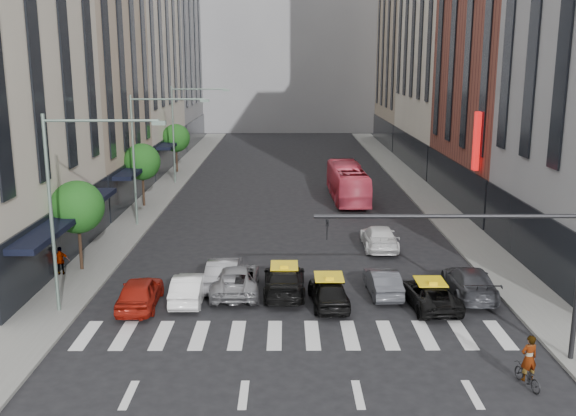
{
  "coord_description": "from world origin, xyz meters",
  "views": [
    {
      "loc": [
        -0.53,
        -23.82,
        11.35
      ],
      "look_at": [
        -0.41,
        8.23,
        4.0
      ],
      "focal_mm": 40.0,
      "sensor_mm": 36.0,
      "label": 1
    }
  ],
  "objects_px": {
    "streetlamp_near": "(70,188)",
    "streetlamp_mid": "(147,143)",
    "streetlamp_far": "(183,121)",
    "bus": "(347,183)",
    "motorcycle": "(527,376)",
    "car_white_front": "(189,288)",
    "taxi_center": "(329,291)",
    "pedestrian_far": "(61,261)",
    "taxi_left": "(284,280)",
    "car_red": "(140,292)"
  },
  "relations": [
    {
      "from": "pedestrian_far",
      "to": "motorcycle",
      "type": "bearing_deg",
      "value": 138.76
    },
    {
      "from": "streetlamp_mid",
      "to": "motorcycle",
      "type": "relative_size",
      "value": 5.69
    },
    {
      "from": "streetlamp_mid",
      "to": "taxi_center",
      "type": "distance_m",
      "value": 19.73
    },
    {
      "from": "streetlamp_far",
      "to": "taxi_left",
      "type": "xyz_separation_m",
      "value": [
        9.45,
        -29.54,
        -5.17
      ]
    },
    {
      "from": "streetlamp_mid",
      "to": "car_red",
      "type": "distance_m",
      "value": 16.35
    },
    {
      "from": "taxi_center",
      "to": "motorcycle",
      "type": "distance_m",
      "value": 10.23
    },
    {
      "from": "car_red",
      "to": "motorcycle",
      "type": "xyz_separation_m",
      "value": [
        15.48,
        -7.67,
        -0.33
      ]
    },
    {
      "from": "pedestrian_far",
      "to": "streetlamp_near",
      "type": "bearing_deg",
      "value": 105.74
    },
    {
      "from": "streetlamp_mid",
      "to": "taxi_left",
      "type": "bearing_deg",
      "value": -55.09
    },
    {
      "from": "streetlamp_near",
      "to": "bus",
      "type": "xyz_separation_m",
      "value": [
        14.68,
        24.62,
        -4.42
      ]
    },
    {
      "from": "motorcycle",
      "to": "streetlamp_far",
      "type": "bearing_deg",
      "value": -77.33
    },
    {
      "from": "pedestrian_far",
      "to": "taxi_left",
      "type": "bearing_deg",
      "value": 156.73
    },
    {
      "from": "motorcycle",
      "to": "taxi_left",
      "type": "bearing_deg",
      "value": -59.64
    },
    {
      "from": "streetlamp_near",
      "to": "streetlamp_mid",
      "type": "bearing_deg",
      "value": 90.0
    },
    {
      "from": "streetlamp_near",
      "to": "streetlamp_mid",
      "type": "height_order",
      "value": "same"
    },
    {
      "from": "car_white_front",
      "to": "motorcycle",
      "type": "bearing_deg",
      "value": 147.33
    },
    {
      "from": "car_white_front",
      "to": "taxi_center",
      "type": "xyz_separation_m",
      "value": [
        6.71,
        -0.61,
        0.03
      ]
    },
    {
      "from": "streetlamp_near",
      "to": "bus",
      "type": "distance_m",
      "value": 29.0
    },
    {
      "from": "car_white_front",
      "to": "motorcycle",
      "type": "xyz_separation_m",
      "value": [
        13.28,
        -8.45,
        -0.26
      ]
    },
    {
      "from": "streetlamp_far",
      "to": "pedestrian_far",
      "type": "distance_m",
      "value": 27.52
    },
    {
      "from": "streetlamp_far",
      "to": "bus",
      "type": "height_order",
      "value": "streetlamp_far"
    },
    {
      "from": "taxi_center",
      "to": "bus",
      "type": "relative_size",
      "value": 0.39
    },
    {
      "from": "streetlamp_far",
      "to": "bus",
      "type": "relative_size",
      "value": 0.84
    },
    {
      "from": "streetlamp_mid",
      "to": "streetlamp_far",
      "type": "relative_size",
      "value": 1.0
    },
    {
      "from": "car_red",
      "to": "bus",
      "type": "distance_m",
      "value": 26.78
    },
    {
      "from": "car_white_front",
      "to": "bus",
      "type": "xyz_separation_m",
      "value": [
        9.83,
        23.13,
        0.81
      ]
    },
    {
      "from": "car_red",
      "to": "taxi_center",
      "type": "distance_m",
      "value": 8.91
    },
    {
      "from": "car_white_front",
      "to": "pedestrian_far",
      "type": "bearing_deg",
      "value": -25.88
    },
    {
      "from": "motorcycle",
      "to": "streetlamp_mid",
      "type": "bearing_deg",
      "value": -63.99
    },
    {
      "from": "streetlamp_far",
      "to": "pedestrian_far",
      "type": "height_order",
      "value": "streetlamp_far"
    },
    {
      "from": "streetlamp_near",
      "to": "motorcycle",
      "type": "relative_size",
      "value": 5.69
    },
    {
      "from": "taxi_center",
      "to": "motorcycle",
      "type": "height_order",
      "value": "taxi_center"
    },
    {
      "from": "streetlamp_near",
      "to": "taxi_center",
      "type": "xyz_separation_m",
      "value": [
        11.56,
        0.88,
        -5.2
      ]
    },
    {
      "from": "taxi_left",
      "to": "pedestrian_far",
      "type": "xyz_separation_m",
      "value": [
        -12.0,
        2.59,
        0.19
      ]
    },
    {
      "from": "streetlamp_near",
      "to": "car_white_front",
      "type": "height_order",
      "value": "streetlamp_near"
    },
    {
      "from": "streetlamp_mid",
      "to": "streetlamp_far",
      "type": "bearing_deg",
      "value": 90.0
    },
    {
      "from": "streetlamp_mid",
      "to": "taxi_center",
      "type": "xyz_separation_m",
      "value": [
        11.56,
        -15.12,
        -5.2
      ]
    },
    {
      "from": "streetlamp_far",
      "to": "bus",
      "type": "xyz_separation_m",
      "value": [
        14.68,
        -7.38,
        -4.42
      ]
    },
    {
      "from": "streetlamp_near",
      "to": "streetlamp_far",
      "type": "relative_size",
      "value": 1.0
    },
    {
      "from": "streetlamp_near",
      "to": "bus",
      "type": "relative_size",
      "value": 0.84
    },
    {
      "from": "streetlamp_mid",
      "to": "bus",
      "type": "relative_size",
      "value": 0.84
    },
    {
      "from": "streetlamp_near",
      "to": "pedestrian_far",
      "type": "xyz_separation_m",
      "value": [
        -2.56,
        5.05,
        -4.98
      ]
    },
    {
      "from": "bus",
      "to": "taxi_center",
      "type": "bearing_deg",
      "value": 81.0
    },
    {
      "from": "taxi_center",
      "to": "bus",
      "type": "xyz_separation_m",
      "value": [
        3.12,
        23.74,
        0.78
      ]
    },
    {
      "from": "streetlamp_far",
      "to": "taxi_left",
      "type": "relative_size",
      "value": 1.79
    },
    {
      "from": "streetlamp_far",
      "to": "pedestrian_far",
      "type": "xyz_separation_m",
      "value": [
        -2.56,
        -26.95,
        -4.98
      ]
    },
    {
      "from": "streetlamp_mid",
      "to": "car_red",
      "type": "bearing_deg",
      "value": -80.19
    },
    {
      "from": "taxi_left",
      "to": "taxi_center",
      "type": "relative_size",
      "value": 1.21
    },
    {
      "from": "streetlamp_mid",
      "to": "car_white_front",
      "type": "distance_m",
      "value": 16.16
    },
    {
      "from": "streetlamp_far",
      "to": "taxi_center",
      "type": "xyz_separation_m",
      "value": [
        11.56,
        -31.12,
        -5.2
      ]
    }
  ]
}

